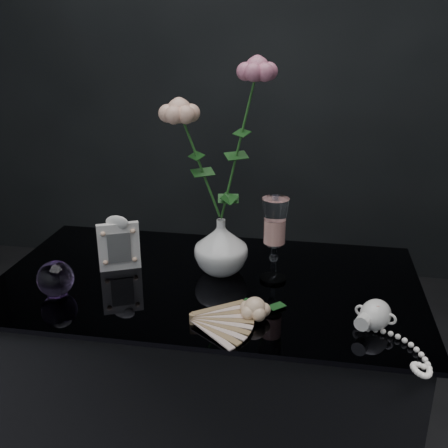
% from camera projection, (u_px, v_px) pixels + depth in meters
% --- Properties ---
extents(table, '(1.05, 0.58, 0.76)m').
position_uv_depth(table, '(209.00, 402.00, 1.45)').
color(table, black).
rests_on(table, ground).
extents(vase, '(0.16, 0.16, 0.14)m').
position_uv_depth(vase, '(221.00, 246.00, 1.33)').
color(vase, white).
rests_on(vase, table).
extents(wine_glass, '(0.08, 0.08, 0.21)m').
position_uv_depth(wine_glass, '(274.00, 240.00, 1.27)').
color(wine_glass, white).
rests_on(wine_glass, table).
extents(picture_frame, '(0.14, 0.12, 0.15)m').
position_uv_depth(picture_frame, '(119.00, 243.00, 1.35)').
color(picture_frame, white).
rests_on(picture_frame, table).
extents(paperweight, '(0.10, 0.10, 0.09)m').
position_uv_depth(paperweight, '(56.00, 279.00, 1.23)').
color(paperweight, '#AC7FCE').
rests_on(paperweight, table).
extents(paper_fan, '(0.31, 0.27, 0.03)m').
position_uv_depth(paper_fan, '(193.00, 318.00, 1.12)').
color(paper_fan, beige).
rests_on(paper_fan, table).
extents(loose_rose, '(0.15, 0.17, 0.05)m').
position_uv_depth(loose_rose, '(255.00, 308.00, 1.13)').
color(loose_rose, beige).
rests_on(loose_rose, table).
extents(pearl_jar, '(0.29, 0.30, 0.07)m').
position_uv_depth(pearl_jar, '(376.00, 313.00, 1.10)').
color(pearl_jar, white).
rests_on(pearl_jar, table).
extents(roses, '(0.26, 0.11, 0.44)m').
position_uv_depth(roses, '(220.00, 141.00, 1.24)').
color(roses, '#FAB699').
rests_on(roses, vase).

